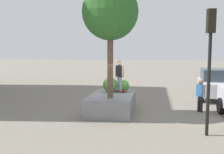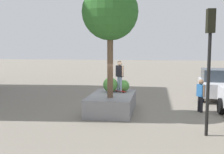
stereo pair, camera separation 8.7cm
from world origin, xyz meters
The scene contains 10 objects.
ground_plane centered at (0.00, 0.00, 0.00)m, with size 120.00×120.00×0.00m, color gray.
planter_ledge centered at (0.19, -0.05, 0.44)m, with size 3.65×2.18×0.88m, color gray.
plaza_tree centered at (0.99, -0.01, 4.88)m, with size 2.64×2.64×5.35m.
boxwood_shrub centered at (-0.57, -0.28, 1.28)m, with size 0.79×0.79×0.79m, color #4C8C3D.
hedge_clump centered at (-0.80, 0.42, 1.20)m, with size 0.64×0.64×0.64m, color #4C8C3D.
skateboard centered at (-0.58, 0.23, 0.94)m, with size 0.62×0.78×0.07m.
skateboarder centered at (-0.58, 0.23, 1.89)m, with size 0.41×0.45×1.61m.
sedan_parked centered at (-4.36, 5.90, 0.97)m, with size 4.21×2.16×1.90m.
traffic_light_corner centered at (3.29, 4.03, 3.15)m, with size 0.36×0.31×4.63m.
pedestrian_crossing centered at (-0.45, 4.40, 0.97)m, with size 0.51×0.38×1.68m.
Camera 2 is at (13.17, 2.15, 3.23)m, focal length 41.85 mm.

